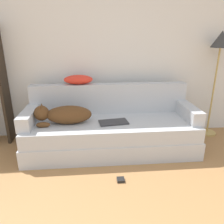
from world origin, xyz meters
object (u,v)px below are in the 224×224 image
at_px(dog, 63,115).
at_px(couch, 111,135).
at_px(power_adapter, 121,180).
at_px(throw_pillow, 78,80).
at_px(laptop, 113,122).
at_px(floor_lamp, 220,51).

bearing_deg(dog, couch, 4.82).
bearing_deg(power_adapter, throw_pillow, 113.87).
height_order(throw_pillow, power_adapter, throw_pillow).
bearing_deg(laptop, couch, 95.85).
bearing_deg(power_adapter, laptop, 91.86).
bearing_deg(laptop, throw_pillow, 127.55).
bearing_deg(dog, floor_lamp, 11.31).
bearing_deg(power_adapter, couch, 93.30).
height_order(floor_lamp, power_adapter, floor_lamp).
bearing_deg(dog, throw_pillow, 66.21).
distance_m(laptop, power_adapter, 0.73).
bearing_deg(dog, laptop, -2.92).
xyz_separation_m(couch, throw_pillow, (-0.42, 0.35, 0.68)).
xyz_separation_m(couch, laptop, (0.02, -0.08, 0.22)).
relative_size(laptop, floor_lamp, 0.25).
height_order(couch, floor_lamp, floor_lamp).
relative_size(dog, floor_lamp, 0.46).
distance_m(couch, power_adapter, 0.71).
height_order(dog, power_adapter, dog).
distance_m(couch, floor_lamp, 1.88).
relative_size(laptop, throw_pillow, 0.98).
distance_m(laptop, throw_pillow, 0.76).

